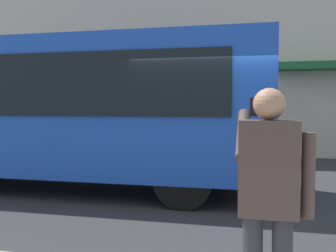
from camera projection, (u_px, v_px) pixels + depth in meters
ground_plane at (211, 199)px, 7.20m from camera, size 60.00×60.00×0.00m
red_bus at (53, 108)px, 8.15m from camera, size 9.05×2.54×3.08m
pedestrian_photographer at (269, 191)px, 2.67m from camera, size 0.53×0.52×1.70m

